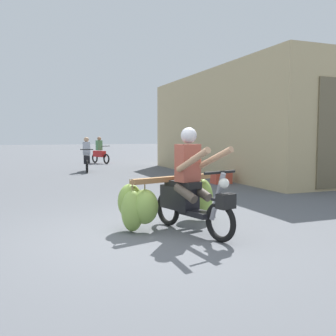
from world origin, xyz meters
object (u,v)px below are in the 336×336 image
(motorbike_main_loaded, at_px, (173,196))
(produce_crate, at_px, (221,178))
(motorbike_distant_ahead_left, at_px, (100,153))
(motorbike_distant_ahead_right, at_px, (87,158))

(motorbike_main_loaded, height_order, produce_crate, motorbike_main_loaded)
(motorbike_main_loaded, xyz_separation_m, motorbike_distant_ahead_left, (1.60, 14.52, 0.06))
(motorbike_distant_ahead_left, distance_m, produce_crate, 9.99)
(motorbike_distant_ahead_right, relative_size, produce_crate, 2.88)
(motorbike_main_loaded, relative_size, motorbike_distant_ahead_left, 1.28)
(motorbike_distant_ahead_left, xyz_separation_m, produce_crate, (1.85, -9.81, -0.39))
(motorbike_distant_ahead_left, bearing_deg, motorbike_main_loaded, -96.29)
(motorbike_distant_ahead_left, distance_m, motorbike_distant_ahead_right, 4.69)
(motorbike_main_loaded, xyz_separation_m, produce_crate, (3.45, 4.71, -0.33))
(motorbike_distant_ahead_left, relative_size, produce_crate, 2.73)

